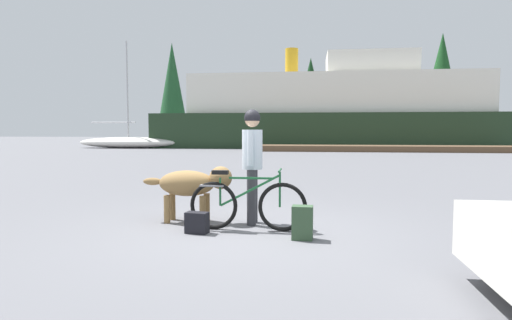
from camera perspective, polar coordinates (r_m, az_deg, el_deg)
ground_plane at (r=6.29m, az=-1.33°, el=-9.63°), size 160.00×160.00×0.00m
bicycle at (r=6.33m, az=-1.24°, el=-5.95°), size 1.75×0.44×0.91m
person_cyclist at (r=6.68m, az=-0.50°, el=0.75°), size 0.32×0.53×1.81m
dog at (r=6.94m, az=-8.47°, el=-3.18°), size 1.48×0.49×0.91m
backpack at (r=5.88m, az=6.23°, el=-8.33°), size 0.29×0.21×0.46m
handbag_pannier at (r=6.26m, az=-7.90°, el=-8.31°), size 0.34×0.23×0.31m
dock_pier at (r=30.78m, az=16.13°, el=1.49°), size 18.29×2.83×0.40m
ferry_boat at (r=37.10m, az=10.50°, el=6.21°), size 29.65×8.23×8.41m
sailboat_moored at (r=36.43m, az=-16.70°, el=2.31°), size 8.41×2.35×8.65m
pine_tree_far_left at (r=53.34m, az=-11.14°, el=10.05°), size 3.42×3.42×11.99m
pine_tree_center at (r=52.66m, az=7.31°, el=9.39°), size 3.66×3.66×10.17m
pine_tree_far_right at (r=52.95m, az=23.60°, el=10.60°), size 3.86×3.86×12.30m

